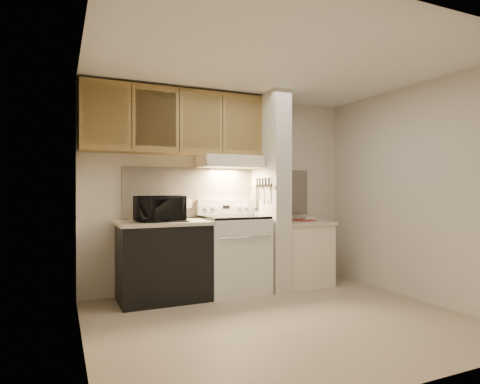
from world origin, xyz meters
TOP-DOWN VIEW (x-y plane):
  - floor at (0.00, 0.00)m, footprint 3.60×3.60m
  - ceiling at (0.00, 0.00)m, footprint 3.60×3.60m
  - wall_back at (0.00, 1.50)m, footprint 3.60×2.50m
  - wall_left at (-1.80, 0.00)m, footprint 0.02×3.00m
  - wall_right at (1.80, 0.00)m, footprint 0.02×3.00m
  - backsplash at (0.00, 1.49)m, footprint 2.60×0.02m
  - range_body at (0.00, 1.16)m, footprint 0.76×0.65m
  - oven_window at (0.00, 0.84)m, footprint 0.50×0.01m
  - oven_handle at (0.00, 0.80)m, footprint 0.65×0.02m
  - cooktop at (0.00, 1.16)m, footprint 0.74×0.64m
  - range_backguard at (0.00, 1.44)m, footprint 0.76×0.08m
  - range_display at (0.00, 1.40)m, footprint 0.10×0.01m
  - range_knob_left_outer at (-0.28, 1.40)m, footprint 0.05×0.02m
  - range_knob_left_inner at (-0.18, 1.40)m, footprint 0.05×0.02m
  - range_knob_right_inner at (0.18, 1.40)m, footprint 0.05×0.02m
  - range_knob_right_outer at (0.28, 1.40)m, footprint 0.05×0.02m
  - dishwasher_front at (-0.88, 1.17)m, footprint 1.00×0.63m
  - left_countertop at (-0.88, 1.17)m, footprint 1.04×0.67m
  - spoon_rest at (-0.75, 0.97)m, footprint 0.23×0.10m
  - teal_jar at (-0.85, 1.39)m, footprint 0.12×0.12m
  - outlet at (-0.48, 1.48)m, footprint 0.08×0.01m
  - microwave at (-0.93, 1.15)m, footprint 0.55×0.39m
  - partition_pillar at (0.51, 1.15)m, footprint 0.22×0.70m
  - pillar_trim at (0.39, 1.15)m, footprint 0.01×0.70m
  - knife_strip at (0.39, 1.10)m, footprint 0.02×0.42m
  - knife_blade_a at (0.38, 0.94)m, footprint 0.01×0.03m
  - knife_handle_a at (0.38, 0.93)m, footprint 0.02×0.02m
  - knife_blade_b at (0.38, 1.01)m, footprint 0.01×0.04m
  - knife_handle_b at (0.38, 1.02)m, footprint 0.02×0.02m
  - knife_blade_c at (0.38, 1.11)m, footprint 0.01×0.04m
  - knife_handle_c at (0.38, 1.10)m, footprint 0.02×0.02m
  - knife_blade_d at (0.38, 1.17)m, footprint 0.01×0.04m
  - knife_handle_d at (0.38, 1.18)m, footprint 0.02×0.02m
  - knife_blade_e at (0.38, 1.27)m, footprint 0.01×0.04m
  - knife_handle_e at (0.38, 1.26)m, footprint 0.02×0.02m
  - oven_mitt at (0.38, 1.32)m, footprint 0.03×0.11m
  - right_cab_base at (0.97, 1.15)m, footprint 0.70×0.60m
  - right_countertop at (0.97, 1.15)m, footprint 0.74×0.64m
  - red_folder at (1.07, 1.25)m, footprint 0.25×0.34m
  - white_box at (1.19, 1.29)m, footprint 0.17×0.12m
  - range_hood at (0.00, 1.28)m, footprint 0.78×0.44m
  - hood_lip at (0.00, 1.07)m, footprint 0.78×0.04m
  - upper_cabinets at (-0.69, 1.32)m, footprint 2.18×0.33m
  - cab_door_a at (-1.51, 1.17)m, footprint 0.46×0.01m
  - cab_gap_a at (-1.23, 1.16)m, footprint 0.01×0.01m
  - cab_door_b at (-0.96, 1.17)m, footprint 0.46×0.01m
  - cab_gap_b at (-0.69, 1.16)m, footprint 0.01×0.01m
  - cab_door_c at (-0.42, 1.17)m, footprint 0.46×0.01m
  - cab_gap_c at (-0.14, 1.16)m, footprint 0.01×0.01m
  - cab_door_d at (0.13, 1.17)m, footprint 0.46×0.01m

SIDE VIEW (x-z plane):
  - floor at x=0.00m, z-range 0.00..0.00m
  - right_cab_base at x=0.97m, z-range 0.00..0.81m
  - dishwasher_front at x=-0.88m, z-range 0.00..0.87m
  - range_body at x=0.00m, z-range 0.00..0.92m
  - oven_window at x=0.00m, z-range 0.35..0.65m
  - oven_handle at x=0.00m, z-range 0.71..0.73m
  - right_countertop at x=0.97m, z-range 0.81..0.85m
  - red_folder at x=1.07m, z-range 0.85..0.86m
  - white_box at x=1.19m, z-range 0.85..0.89m
  - left_countertop at x=-0.88m, z-range 0.87..0.91m
  - spoon_rest at x=-0.75m, z-range 0.91..0.93m
  - cooktop at x=0.00m, z-range 0.92..0.95m
  - teal_jar at x=-0.85m, z-range 0.91..1.01m
  - range_backguard at x=0.00m, z-range 0.95..1.15m
  - range_display at x=0.00m, z-range 1.03..1.07m
  - range_knob_left_outer at x=-0.28m, z-range 1.03..1.07m
  - range_knob_left_inner at x=-0.18m, z-range 1.03..1.07m
  - range_knob_right_inner at x=0.18m, z-range 1.03..1.07m
  - range_knob_right_outer at x=0.28m, z-range 1.03..1.07m
  - microwave at x=-0.93m, z-range 0.91..1.20m
  - outlet at x=-0.48m, z-range 1.04..1.16m
  - oven_mitt at x=0.38m, z-range 1.03..1.29m
  - knife_blade_c at x=0.38m, z-range 1.10..1.30m
  - knife_blade_b at x=0.38m, z-range 1.12..1.30m
  - knife_blade_e at x=0.38m, z-range 1.12..1.30m
  - knife_blade_a at x=0.38m, z-range 1.14..1.30m
  - knife_blade_d at x=0.38m, z-range 1.14..1.30m
  - backsplash at x=0.00m, z-range 0.92..1.55m
  - wall_back at x=0.00m, z-range 1.24..1.26m
  - wall_left at x=-1.80m, z-range 0.00..2.50m
  - wall_right at x=1.80m, z-range 0.00..2.50m
  - partition_pillar at x=0.51m, z-range 0.00..2.50m
  - pillar_trim at x=0.39m, z-range 1.28..1.32m
  - knife_strip at x=0.39m, z-range 1.30..1.34m
  - knife_handle_a at x=0.38m, z-range 1.32..1.42m
  - knife_handle_b at x=0.38m, z-range 1.32..1.42m
  - knife_handle_c at x=0.38m, z-range 1.32..1.42m
  - knife_handle_d at x=0.38m, z-range 1.32..1.42m
  - knife_handle_e at x=0.38m, z-range 1.32..1.42m
  - hood_lip at x=0.00m, z-range 1.55..1.61m
  - range_hood at x=0.00m, z-range 1.55..1.70m
  - upper_cabinets at x=-0.69m, z-range 1.70..2.47m
  - cab_door_a at x=-1.51m, z-range 1.77..2.40m
  - cab_gap_a at x=-1.23m, z-range 1.72..2.45m
  - cab_door_b at x=-0.96m, z-range 1.77..2.40m
  - cab_gap_b at x=-0.69m, z-range 1.72..2.45m
  - cab_door_c at x=-0.42m, z-range 1.77..2.40m
  - cab_gap_c at x=-0.14m, z-range 1.72..2.45m
  - cab_door_d at x=0.13m, z-range 1.77..2.40m
  - ceiling at x=0.00m, z-range 2.50..2.50m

